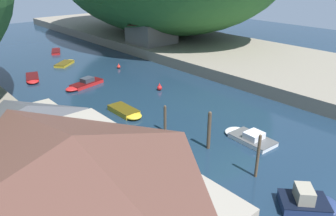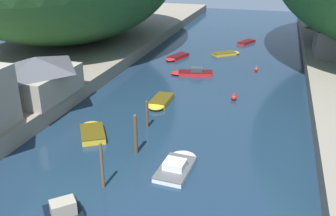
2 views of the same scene
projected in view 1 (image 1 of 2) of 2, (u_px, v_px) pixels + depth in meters
The scene contains 19 objects.
water_surface at pixel (117, 90), 41.24m from camera, with size 130.00×130.00×0.00m, color #192D42.
right_bank at pixel (232, 55), 54.65m from camera, with size 22.00×120.00×1.59m.
waterfront_building at pixel (82, 207), 13.33m from camera, with size 8.13×12.44×6.83m.
boathouse_shed at pixel (32, 131), 22.66m from camera, with size 6.24×8.52×4.03m.
right_bank_cottage at pixel (151, 29), 58.66m from camera, with size 7.47×7.42×4.99m.
boat_mid_channel at pixel (248, 137), 29.09m from camera, with size 2.44×4.96×0.96m.
boat_near_quay at pixel (33, 79), 44.68m from camera, with size 2.94×4.98×0.47m.
boat_white_cruiser at pixel (127, 112), 34.13m from camera, with size 1.81×4.54×0.57m.
boat_small_dinghy at pixel (84, 84), 42.22m from camera, with size 5.71×2.88×1.02m.
boat_far_right_bank at pixel (148, 156), 26.14m from camera, with size 3.89×4.67×0.57m.
boat_moored_right at pixel (56, 51), 59.89m from camera, with size 3.29×5.09×0.43m.
boat_navy_launch at pixel (66, 63), 52.17m from camera, with size 4.52×4.09×0.40m.
boat_far_upstream at pixel (310, 202), 20.68m from camera, with size 3.96×4.03×1.53m.
mooring_post_nearest at pixel (258, 156), 23.36m from camera, with size 0.22×0.22×3.48m.
mooring_post_second at pixel (209, 130), 27.17m from camera, with size 0.31×0.31×3.40m.
mooring_post_middle at pixel (165, 118), 30.18m from camera, with size 0.26×0.26×2.64m.
channel_buoy_near at pixel (160, 87), 40.92m from camera, with size 0.63×0.63×0.95m.
channel_buoy_far at pixel (119, 67), 49.90m from camera, with size 0.52×0.52×0.79m.
person_on_quay at pixel (84, 178), 19.53m from camera, with size 0.31×0.42×1.69m.
Camera 1 is at (-20.55, -3.58, 14.07)m, focal length 35.00 mm.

